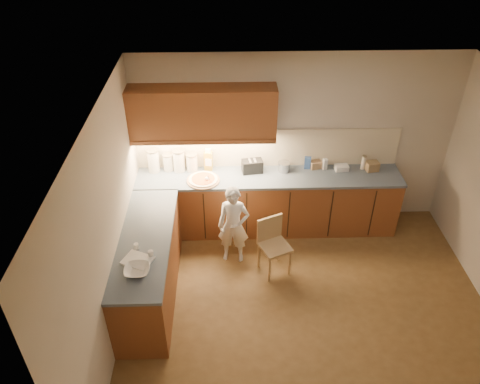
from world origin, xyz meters
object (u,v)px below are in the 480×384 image
(child, at_px, (234,225))
(toaster, at_px, (252,166))
(wooden_chair, at_px, (273,241))
(pizza_on_board, at_px, (203,180))
(oil_jug, at_px, (208,160))

(child, height_order, toaster, child)
(child, bearing_deg, wooden_chair, -16.38)
(pizza_on_board, bearing_deg, wooden_chair, -40.49)
(toaster, bearing_deg, wooden_chair, -85.41)
(pizza_on_board, height_order, toaster, toaster)
(pizza_on_board, distance_m, wooden_chair, 1.30)
(wooden_chair, relative_size, toaster, 2.59)
(child, height_order, oil_jug, oil_jug)
(child, xyz_separation_m, toaster, (0.28, 0.79, 0.43))
(child, distance_m, oil_jug, 1.06)
(pizza_on_board, bearing_deg, oil_jug, 77.22)
(pizza_on_board, height_order, child, child)
(oil_jug, bearing_deg, child, -68.74)
(pizza_on_board, bearing_deg, child, -54.59)
(child, relative_size, wooden_chair, 1.45)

